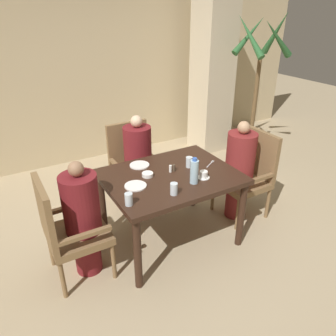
% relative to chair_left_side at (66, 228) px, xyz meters
% --- Properties ---
extents(ground_plane, '(16.00, 16.00, 0.00)m').
position_rel_chair_left_side_xyz_m(ground_plane, '(1.04, 0.00, -0.53)').
color(ground_plane, tan).
extents(wall_back, '(8.00, 0.06, 2.80)m').
position_rel_chair_left_side_xyz_m(wall_back, '(1.04, 2.47, 0.87)').
color(wall_back, '#C6B289').
rests_on(wall_back, ground_plane).
extents(pillar_stone, '(0.53, 0.53, 2.70)m').
position_rel_chair_left_side_xyz_m(pillar_stone, '(2.89, 1.85, 0.82)').
color(pillar_stone, beige).
rests_on(pillar_stone, ground_plane).
extents(dining_table, '(1.27, 0.98, 0.78)m').
position_rel_chair_left_side_xyz_m(dining_table, '(1.04, 0.00, 0.15)').
color(dining_table, '#331E14').
rests_on(dining_table, ground_plane).
extents(chair_left_side, '(0.52, 0.52, 1.00)m').
position_rel_chair_left_side_xyz_m(chair_left_side, '(0.00, 0.00, 0.00)').
color(chair_left_side, brown).
rests_on(chair_left_side, ground_plane).
extents(diner_in_left_chair, '(0.32, 0.32, 1.13)m').
position_rel_chair_left_side_xyz_m(diner_in_left_chair, '(0.15, 0.00, 0.05)').
color(diner_in_left_chair, maroon).
rests_on(diner_in_left_chair, ground_plane).
extents(chair_far_side, '(0.52, 0.52, 1.00)m').
position_rel_chair_left_side_xyz_m(chair_far_side, '(1.04, 0.90, 0.00)').
color(chair_far_side, brown).
rests_on(chair_far_side, ground_plane).
extents(diner_in_far_chair, '(0.32, 0.32, 1.17)m').
position_rel_chair_left_side_xyz_m(diner_in_far_chair, '(1.04, 0.75, 0.07)').
color(diner_in_far_chair, maroon).
rests_on(diner_in_far_chair, ground_plane).
extents(chair_right_side, '(0.52, 0.52, 1.00)m').
position_rel_chair_left_side_xyz_m(chair_right_side, '(2.08, 0.00, 0.00)').
color(chair_right_side, brown).
rests_on(chair_right_side, ground_plane).
extents(diner_in_right_chair, '(0.32, 0.32, 1.17)m').
position_rel_chair_left_side_xyz_m(diner_in_right_chair, '(1.93, 0.00, 0.07)').
color(diner_in_right_chair, maroon).
rests_on(diner_in_right_chair, ground_plane).
extents(potted_palm, '(0.62, 0.65, 2.21)m').
position_rel_chair_left_side_xyz_m(potted_palm, '(3.15, 1.10, 0.20)').
color(potted_palm, '#4C4238').
rests_on(potted_palm, ground_plane).
extents(plate_main_left, '(0.20, 0.20, 0.01)m').
position_rel_chair_left_side_xyz_m(plate_main_left, '(0.87, 0.33, 0.25)').
color(plate_main_left, white).
rests_on(plate_main_left, dining_table).
extents(plate_main_right, '(0.20, 0.20, 0.01)m').
position_rel_chair_left_side_xyz_m(plate_main_right, '(0.65, -0.04, 0.25)').
color(plate_main_right, white).
rests_on(plate_main_right, dining_table).
extents(teacup_with_saucer, '(0.12, 0.12, 0.07)m').
position_rel_chair_left_side_xyz_m(teacup_with_saucer, '(1.28, -0.21, 0.28)').
color(teacup_with_saucer, white).
rests_on(teacup_with_saucer, dining_table).
extents(bowl_small, '(0.11, 0.11, 0.04)m').
position_rel_chair_left_side_xyz_m(bowl_small, '(0.83, 0.08, 0.27)').
color(bowl_small, white).
rests_on(bowl_small, dining_table).
extents(water_bottle, '(0.08, 0.08, 0.25)m').
position_rel_chair_left_side_xyz_m(water_bottle, '(1.15, -0.25, 0.36)').
color(water_bottle, '#A3C6DB').
rests_on(water_bottle, dining_table).
extents(glass_tall_near, '(0.07, 0.07, 0.11)m').
position_rel_chair_left_side_xyz_m(glass_tall_near, '(1.29, 0.05, 0.30)').
color(glass_tall_near, silver).
rests_on(glass_tall_near, dining_table).
extents(glass_tall_mid, '(0.07, 0.07, 0.11)m').
position_rel_chair_left_side_xyz_m(glass_tall_mid, '(0.88, -0.33, 0.30)').
color(glass_tall_mid, silver).
rests_on(glass_tall_mid, dining_table).
extents(glass_tall_far, '(0.07, 0.07, 0.11)m').
position_rel_chair_left_side_xyz_m(glass_tall_far, '(0.48, -0.29, 0.30)').
color(glass_tall_far, silver).
rests_on(glass_tall_far, dining_table).
extents(salt_shaker, '(0.03, 0.03, 0.07)m').
position_rel_chair_left_side_xyz_m(salt_shaker, '(1.07, 0.05, 0.28)').
color(salt_shaker, white).
rests_on(salt_shaker, dining_table).
extents(pepper_shaker, '(0.03, 0.03, 0.07)m').
position_rel_chair_left_side_xyz_m(pepper_shaker, '(1.11, 0.05, 0.28)').
color(pepper_shaker, '#4C3D2D').
rests_on(pepper_shaker, dining_table).
extents(fork_beside_plate, '(0.16, 0.10, 0.00)m').
position_rel_chair_left_side_xyz_m(fork_beside_plate, '(1.53, 0.00, 0.25)').
color(fork_beside_plate, silver).
rests_on(fork_beside_plate, dining_table).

